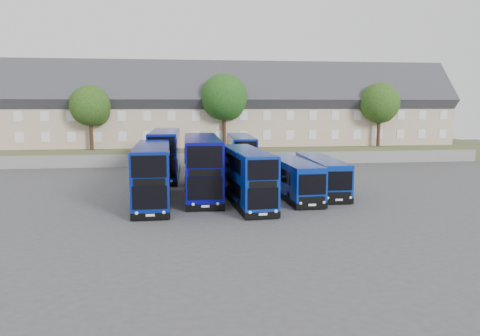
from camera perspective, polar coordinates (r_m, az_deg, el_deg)
name	(u,v)px	position (r m, az deg, el deg)	size (l,w,h in m)	color
ground	(232,208)	(33.66, -1.03, -4.89)	(120.00, 120.00, 0.00)	#424347
retaining_wall	(209,159)	(57.14, -3.77, 1.06)	(70.00, 0.40, 1.50)	slate
earth_bank	(205,150)	(67.04, -4.34, 2.25)	(80.00, 20.00, 2.00)	#4F5932
terrace_row	(228,111)	(63.00, -1.44, 7.02)	(60.00, 10.40, 11.20)	tan
dd_front_left	(153,175)	(35.33, -10.60, -0.89)	(2.68, 11.01, 4.36)	navy
dd_front_mid	(202,167)	(37.93, -4.66, 0.09)	(2.91, 11.97, 4.74)	#070680
dd_front_right	(247,178)	(34.60, 0.85, -1.20)	(2.93, 10.29, 4.04)	#08289A
dd_rear_left	(165,155)	(48.04, -9.10, 1.61)	(3.07, 11.96, 4.72)	#071285
dd_rear_right	(241,156)	(48.62, 0.11, 1.43)	(2.85, 10.50, 4.13)	navy
coach_east_a	(291,178)	(38.05, 6.26, -1.24)	(2.68, 10.96, 2.97)	#072992
coach_east_b	(321,175)	(40.12, 9.83, -0.89)	(2.72, 10.74, 2.91)	navy
tree_west	(92,107)	(58.62, -17.64, 7.06)	(4.80, 4.80, 7.65)	#382314
tree_mid	(225,99)	(58.54, -1.82, 8.41)	(5.76, 5.76, 9.18)	#382314
tree_east	(380,105)	(63.27, 16.73, 7.42)	(5.12, 5.12, 8.16)	#382314
tree_far	(399,102)	(72.16, 18.83, 7.60)	(5.44, 5.44, 8.67)	#382314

